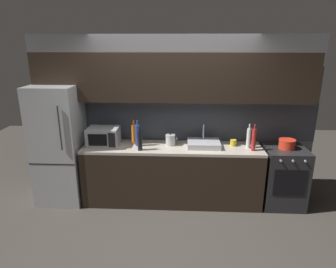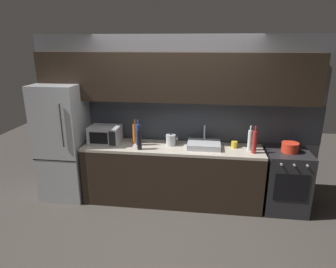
% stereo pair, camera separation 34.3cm
% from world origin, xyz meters
% --- Properties ---
extents(ground_plane, '(10.00, 10.00, 0.00)m').
position_xyz_m(ground_plane, '(0.00, 0.00, 0.00)').
color(ground_plane, '#3D3833').
extents(back_wall, '(4.40, 0.44, 2.50)m').
position_xyz_m(back_wall, '(0.00, 1.20, 1.55)').
color(back_wall, slate).
rests_on(back_wall, ground).
extents(counter_run, '(2.66, 0.60, 0.90)m').
position_xyz_m(counter_run, '(0.00, 0.90, 0.45)').
color(counter_run, black).
rests_on(counter_run, ground).
extents(refrigerator, '(0.68, 0.69, 1.80)m').
position_xyz_m(refrigerator, '(-1.71, 0.90, 0.90)').
color(refrigerator, '#ADAFB5').
rests_on(refrigerator, ground).
extents(oven_range, '(0.60, 0.62, 0.90)m').
position_xyz_m(oven_range, '(1.67, 0.90, 0.45)').
color(oven_range, '#232326').
rests_on(oven_range, ground).
extents(microwave, '(0.46, 0.35, 0.27)m').
position_xyz_m(microwave, '(-1.03, 0.92, 1.04)').
color(microwave, '#A8AAAF').
rests_on(microwave, counter_run).
extents(sink_basin, '(0.48, 0.38, 0.30)m').
position_xyz_m(sink_basin, '(0.47, 0.93, 0.94)').
color(sink_basin, '#ADAFB5').
rests_on(sink_basin, counter_run).
extents(kettle, '(0.18, 0.14, 0.19)m').
position_xyz_m(kettle, '(-0.03, 0.97, 0.98)').
color(kettle, '#B7BABF').
rests_on(kettle, counter_run).
extents(wine_bottle_clear, '(0.06, 0.06, 0.36)m').
position_xyz_m(wine_bottle_clear, '(1.12, 0.90, 1.05)').
color(wine_bottle_clear, silver).
rests_on(wine_bottle_clear, counter_run).
extents(wine_bottle_dark, '(0.07, 0.07, 0.35)m').
position_xyz_m(wine_bottle_dark, '(-0.45, 0.72, 1.04)').
color(wine_bottle_dark, black).
rests_on(wine_bottle_dark, counter_run).
extents(wine_bottle_red, '(0.06, 0.06, 0.39)m').
position_xyz_m(wine_bottle_red, '(1.16, 0.79, 1.06)').
color(wine_bottle_red, '#A82323').
rests_on(wine_bottle_red, counter_run).
extents(wine_bottle_orange, '(0.07, 0.07, 0.37)m').
position_xyz_m(wine_bottle_orange, '(-0.58, 1.00, 1.06)').
color(wine_bottle_orange, orange).
rests_on(wine_bottle_orange, counter_run).
extents(wine_bottle_blue, '(0.07, 0.07, 0.39)m').
position_xyz_m(wine_bottle_blue, '(-0.51, 0.91, 1.07)').
color(wine_bottle_blue, '#234299').
rests_on(wine_bottle_blue, counter_run).
extents(mug_yellow, '(0.09, 0.09, 0.10)m').
position_xyz_m(mug_yellow, '(0.91, 0.98, 0.95)').
color(mug_yellow, gold).
rests_on(mug_yellow, counter_run).
extents(cooking_pot, '(0.23, 0.23, 0.14)m').
position_xyz_m(cooking_pot, '(1.67, 0.90, 0.97)').
color(cooking_pot, red).
rests_on(cooking_pot, oven_range).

